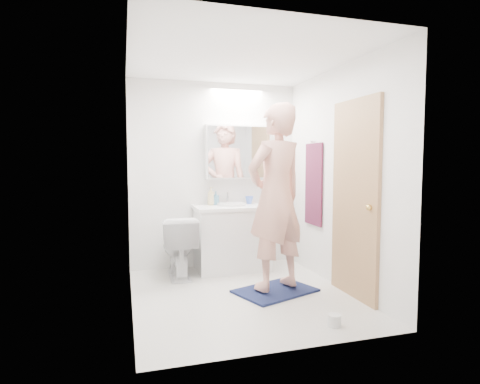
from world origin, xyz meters
name	(u,v)px	position (x,y,z in m)	size (l,w,h in m)	color
floor	(242,295)	(0.00, 0.00, 0.00)	(2.50, 2.50, 0.00)	silver
ceiling	(242,58)	(0.00, 0.00, 2.40)	(2.50, 2.50, 0.00)	white
wall_back	(215,175)	(0.00, 1.25, 1.20)	(2.50, 2.50, 0.00)	white
wall_front	(293,187)	(0.00, -1.25, 1.20)	(2.50, 2.50, 0.00)	white
wall_left	(129,181)	(-1.10, 0.00, 1.20)	(2.50, 2.50, 0.00)	white
wall_right	(339,178)	(1.10, 0.00, 1.20)	(2.50, 2.50, 0.00)	white
vanity_cabinet	(232,239)	(0.16, 0.96, 0.39)	(0.90, 0.55, 0.78)	white
countertop	(232,207)	(0.16, 0.96, 0.80)	(0.95, 0.58, 0.04)	white
sink_basin	(231,204)	(0.16, 0.99, 0.84)	(0.36, 0.36, 0.03)	silver
faucet	(228,198)	(0.16, 1.19, 0.90)	(0.02, 0.02, 0.16)	silver
medicine_cabinet	(238,152)	(0.30, 1.18, 1.50)	(0.88, 0.14, 0.70)	white
mirror_panel	(240,152)	(0.30, 1.10, 1.50)	(0.84, 0.01, 0.66)	silver
toilet	(178,246)	(-0.54, 0.85, 0.37)	(0.41, 0.72, 0.74)	white
bath_rug	(275,291)	(0.36, -0.01, 0.01)	(0.80, 0.55, 0.02)	#162446
person	(276,197)	(0.36, -0.01, 1.01)	(0.70, 0.46, 1.93)	#DE9885
door	(355,199)	(1.08, -0.35, 1.00)	(0.04, 0.80, 2.00)	tan
door_knob	(369,208)	(1.04, -0.65, 0.95)	(0.06, 0.06, 0.06)	gold
towel	(314,184)	(1.08, 0.55, 1.10)	(0.02, 0.42, 1.00)	black
towel_hook	(313,141)	(1.07, 0.55, 1.62)	(0.02, 0.02, 0.07)	silver
soap_bottle_a	(211,196)	(-0.09, 1.11, 0.94)	(0.09, 0.09, 0.23)	tan
soap_bottle_b	(216,198)	(-0.01, 1.15, 0.91)	(0.08, 0.08, 0.17)	teal
toothbrush_cup	(249,200)	(0.43, 1.12, 0.87)	(0.11, 0.11, 0.10)	#4366CB
toilet_paper_roll	(334,320)	(0.52, -0.96, 0.05)	(0.11, 0.11, 0.10)	silver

